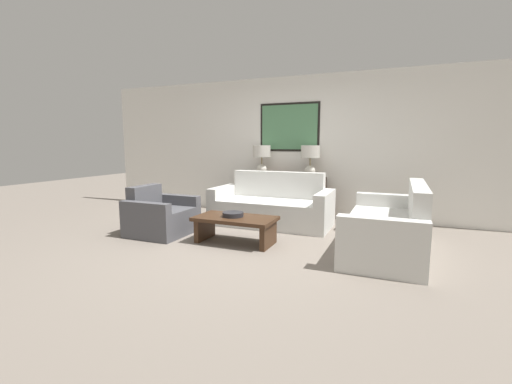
{
  "coord_description": "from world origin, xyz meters",
  "views": [
    {
      "loc": [
        1.99,
        -4.07,
        1.39
      ],
      "look_at": [
        -0.03,
        0.74,
        0.65
      ],
      "focal_mm": 24.0,
      "sensor_mm": 36.0,
      "label": 1
    }
  ],
  "objects_px": {
    "decorative_bowl": "(233,214)",
    "couch_by_side": "(389,229)",
    "table_lamp_left": "(262,156)",
    "armchair_near_back_wall": "(161,217)",
    "table_lamp_right": "(310,156)",
    "couch_by_back_wall": "(272,207)",
    "console_table": "(285,197)",
    "coffee_table": "(235,224)"
  },
  "relations": [
    {
      "from": "decorative_bowl",
      "to": "couch_by_side",
      "type": "bearing_deg",
      "value": 11.44
    },
    {
      "from": "table_lamp_left",
      "to": "decorative_bowl",
      "type": "xyz_separation_m",
      "value": [
        0.35,
        -1.95,
        -0.75
      ]
    },
    {
      "from": "decorative_bowl",
      "to": "armchair_near_back_wall",
      "type": "distance_m",
      "value": 1.26
    },
    {
      "from": "table_lamp_left",
      "to": "table_lamp_right",
      "type": "bearing_deg",
      "value": 0.0
    },
    {
      "from": "table_lamp_right",
      "to": "couch_by_side",
      "type": "bearing_deg",
      "value": -47.13
    },
    {
      "from": "table_lamp_left",
      "to": "couch_by_back_wall",
      "type": "bearing_deg",
      "value": -55.95
    },
    {
      "from": "console_table",
      "to": "table_lamp_right",
      "type": "distance_m",
      "value": 0.91
    },
    {
      "from": "decorative_bowl",
      "to": "coffee_table",
      "type": "bearing_deg",
      "value": -10.77
    },
    {
      "from": "armchair_near_back_wall",
      "to": "couch_by_side",
      "type": "bearing_deg",
      "value": 7.17
    },
    {
      "from": "table_lamp_right",
      "to": "coffee_table",
      "type": "bearing_deg",
      "value": -106.17
    },
    {
      "from": "table_lamp_left",
      "to": "couch_by_side",
      "type": "distance_m",
      "value": 2.97
    },
    {
      "from": "console_table",
      "to": "decorative_bowl",
      "type": "xyz_separation_m",
      "value": [
        -0.13,
        -1.95,
        0.02
      ]
    },
    {
      "from": "table_lamp_right",
      "to": "couch_by_back_wall",
      "type": "xyz_separation_m",
      "value": [
        -0.48,
        -0.71,
        -0.86
      ]
    },
    {
      "from": "table_lamp_left",
      "to": "console_table",
      "type": "bearing_deg",
      "value": 0.0
    },
    {
      "from": "table_lamp_left",
      "to": "decorative_bowl",
      "type": "bearing_deg",
      "value": -79.87
    },
    {
      "from": "coffee_table",
      "to": "table_lamp_right",
      "type": "bearing_deg",
      "value": 73.83
    },
    {
      "from": "couch_by_back_wall",
      "to": "couch_by_side",
      "type": "height_order",
      "value": "same"
    },
    {
      "from": "couch_by_back_wall",
      "to": "coffee_table",
      "type": "distance_m",
      "value": 1.26
    },
    {
      "from": "couch_by_side",
      "to": "decorative_bowl",
      "type": "bearing_deg",
      "value": -168.56
    },
    {
      "from": "couch_by_side",
      "to": "armchair_near_back_wall",
      "type": "bearing_deg",
      "value": -172.83
    },
    {
      "from": "couch_by_back_wall",
      "to": "decorative_bowl",
      "type": "height_order",
      "value": "couch_by_back_wall"
    },
    {
      "from": "couch_by_back_wall",
      "to": "couch_by_side",
      "type": "bearing_deg",
      "value": -23.59
    },
    {
      "from": "armchair_near_back_wall",
      "to": "console_table",
      "type": "bearing_deg",
      "value": 54.71
    },
    {
      "from": "decorative_bowl",
      "to": "table_lamp_left",
      "type": "bearing_deg",
      "value": 100.13
    },
    {
      "from": "couch_by_back_wall",
      "to": "console_table",
      "type": "bearing_deg",
      "value": 90.0
    },
    {
      "from": "couch_by_back_wall",
      "to": "decorative_bowl",
      "type": "distance_m",
      "value": 1.26
    },
    {
      "from": "couch_by_side",
      "to": "decorative_bowl",
      "type": "relative_size",
      "value": 6.79
    },
    {
      "from": "table_lamp_right",
      "to": "coffee_table",
      "type": "distance_m",
      "value": 2.22
    },
    {
      "from": "table_lamp_right",
      "to": "coffee_table",
      "type": "xyz_separation_m",
      "value": [
        -0.57,
        -1.96,
        -0.88
      ]
    },
    {
      "from": "armchair_near_back_wall",
      "to": "table_lamp_left",
      "type": "bearing_deg",
      "value": 65.15
    },
    {
      "from": "coffee_table",
      "to": "decorative_bowl",
      "type": "distance_m",
      "value": 0.14
    },
    {
      "from": "couch_by_side",
      "to": "coffee_table",
      "type": "relative_size",
      "value": 1.79
    },
    {
      "from": "table_lamp_left",
      "to": "armchair_near_back_wall",
      "type": "relative_size",
      "value": 0.65
    },
    {
      "from": "table_lamp_left",
      "to": "decorative_bowl",
      "type": "distance_m",
      "value": 2.12
    },
    {
      "from": "console_table",
      "to": "armchair_near_back_wall",
      "type": "relative_size",
      "value": 1.65
    },
    {
      "from": "decorative_bowl",
      "to": "table_lamp_right",
      "type": "bearing_deg",
      "value": 72.73
    },
    {
      "from": "armchair_near_back_wall",
      "to": "couch_by_back_wall",
      "type": "bearing_deg",
      "value": 42.04
    },
    {
      "from": "table_lamp_right",
      "to": "couch_by_back_wall",
      "type": "relative_size",
      "value": 0.29
    },
    {
      "from": "table_lamp_left",
      "to": "table_lamp_right",
      "type": "distance_m",
      "value": 0.96
    },
    {
      "from": "console_table",
      "to": "decorative_bowl",
      "type": "distance_m",
      "value": 1.96
    },
    {
      "from": "coffee_table",
      "to": "decorative_bowl",
      "type": "relative_size",
      "value": 3.79
    },
    {
      "from": "console_table",
      "to": "couch_by_back_wall",
      "type": "height_order",
      "value": "couch_by_back_wall"
    }
  ]
}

